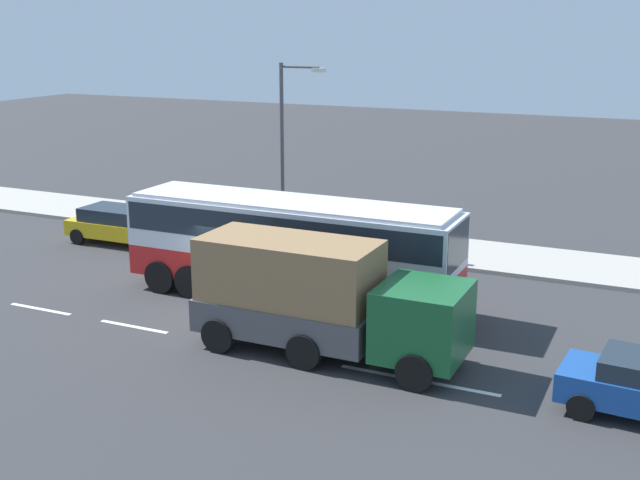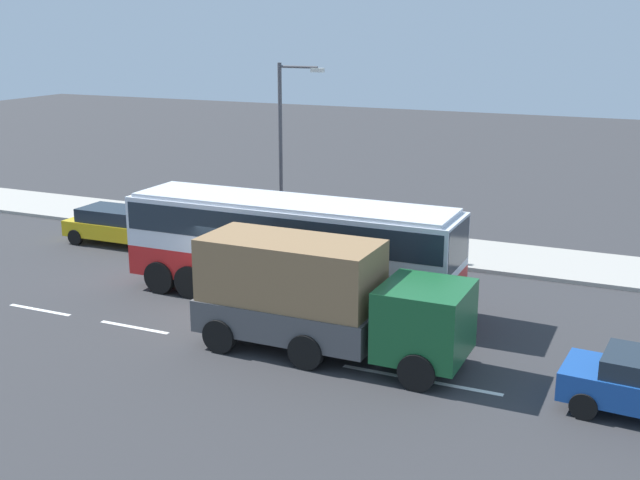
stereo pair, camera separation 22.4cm
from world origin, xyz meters
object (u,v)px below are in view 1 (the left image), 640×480
(coach_bus, at_px, (290,239))
(pedestrian_near_curb, at_px, (267,207))
(street_lamp, at_px, (287,140))
(cargo_truck, at_px, (320,296))
(car_yellow_taxi, at_px, (123,225))

(coach_bus, xyz_separation_m, pedestrian_near_curb, (-4.99, 7.58, -0.99))
(street_lamp, bearing_deg, coach_bus, -62.10)
(cargo_truck, relative_size, car_yellow_taxi, 1.55)
(pedestrian_near_curb, xyz_separation_m, street_lamp, (1.77, -1.51, 3.19))
(cargo_truck, bearing_deg, car_yellow_taxi, 150.67)
(car_yellow_taxi, bearing_deg, coach_bus, -19.72)
(car_yellow_taxi, xyz_separation_m, pedestrian_near_curb, (4.37, 4.30, 0.28))
(car_yellow_taxi, distance_m, pedestrian_near_curb, 6.14)
(coach_bus, relative_size, cargo_truck, 1.47)
(coach_bus, relative_size, car_yellow_taxi, 2.29)
(pedestrian_near_curb, distance_m, street_lamp, 3.95)
(cargo_truck, distance_m, street_lamp, 11.64)
(coach_bus, relative_size, pedestrian_near_curb, 6.87)
(cargo_truck, bearing_deg, coach_bus, 127.35)
(cargo_truck, xyz_separation_m, car_yellow_taxi, (-12.07, 6.88, -0.85))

